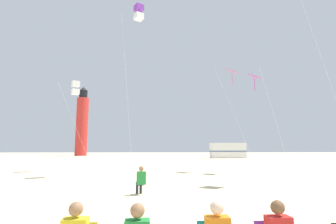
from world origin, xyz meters
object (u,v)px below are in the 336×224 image
Objects in this scene: kite_diamond_magenta at (255,80)px; kite_box_white at (76,88)px; kite_diamond_rainbow at (232,75)px; kite_box_violet at (139,13)px; lighthouse_distant at (82,123)px; rv_van_white at (228,151)px; kite_flyer_standing at (141,179)px.

kite_box_white is at bearing 171.01° from kite_diamond_magenta.
kite_box_white is 0.88× the size of kite_diamond_rainbow.
kite_box_violet reaches higher than kite_diamond_rainbow.
kite_diamond_magenta is at bearing -59.25° from lighthouse_distant.
rv_van_white is at bearing 52.37° from kite_box_white.
lighthouse_distant is at bearing -90.45° from kite_flyer_standing.
kite_flyer_standing is at bearing -133.91° from kite_diamond_magenta.
lighthouse_distant is at bearing 152.72° from rv_van_white.
lighthouse_distant is at bearing 120.75° from kite_diamond_magenta.
kite_diamond_rainbow reaches higher than rv_van_white.
lighthouse_distant is at bearing 105.09° from kite_box_white.
kite_flyer_standing is 14.39m from kite_box_white.
kite_diamond_rainbow is 0.51× the size of lighthouse_distant.
kite_diamond_magenta is (14.89, -2.36, 0.29)m from kite_box_white.
kite_diamond_magenta reaches higher than kite_flyer_standing.
kite_diamond_magenta is at bearing -152.81° from kite_flyer_standing.
kite_box_white is at bearing -129.19° from rv_van_white.
kite_box_white is at bearing -74.91° from lighthouse_distant.
lighthouse_distant is (-24.60, 42.54, -0.23)m from kite_diamond_rainbow.
kite_box_violet is 1.47× the size of kite_diamond_rainbow.
kite_box_violet is 1.95× the size of rv_van_white.
kite_box_white is 1.17× the size of rv_van_white.
kite_diamond_rainbow is at bearing 18.51° from kite_box_violet.
lighthouse_distant is (-17.58, 52.67, 7.22)m from kite_flyer_standing.
rv_van_white is (13.90, 37.51, 0.78)m from kite_flyer_standing.
kite_box_white is at bearing 146.83° from kite_box_violet.
kite_box_violet is 35.06m from rv_van_white.
rv_van_white is at bearing -129.24° from kite_flyer_standing.
kite_box_violet reaches higher than kite_box_white.
kite_box_white is 15.08m from kite_diamond_magenta.
kite_flyer_standing is 0.18× the size of rv_van_white.
kite_box_violet is 10.51m from kite_diamond_magenta.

